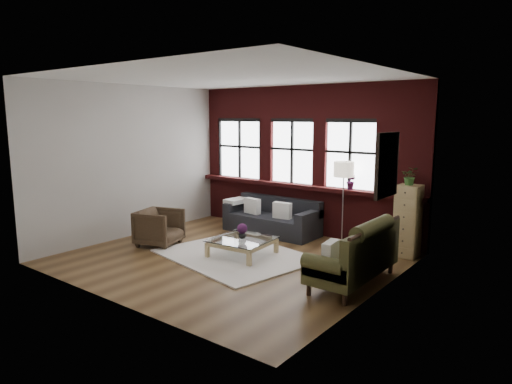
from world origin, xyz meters
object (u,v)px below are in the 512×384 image
Objects in this scene: vase at (242,235)px; coffee_table at (242,248)px; drawer_chest at (408,221)px; floor_lamp at (343,199)px; vintage_settee at (353,252)px; dark_sofa at (271,216)px; armchair at (159,227)px.

coffee_table is at bearing 0.00° from vase.
vase is 0.11× the size of drawer_chest.
vintage_settee is at bearing -58.87° from floor_lamp.
drawer_chest reaches higher than coffee_table.
vintage_settee reaches higher than dark_sofa.
vintage_settee is 1.04× the size of floor_lamp.
vintage_settee is 1.83× the size of coffee_table.
coffee_table is 0.57× the size of floor_lamp.
floor_lamp reaches higher than coffee_table.
dark_sofa is 2.67× the size of armchair.
vintage_settee is 2.33m from floor_lamp.
vintage_settee is 2.38× the size of armchair.
dark_sofa is 1.69m from floor_lamp.
coffee_table is at bearing -118.21° from floor_lamp.
floor_lamp is (-1.19, 1.96, 0.40)m from vintage_settee.
vintage_settee is at bearing -31.80° from dark_sofa.
floor_lamp is at bearing 121.13° from vintage_settee.
drawer_chest is 0.73× the size of floor_lamp.
coffee_table is (-2.22, 0.03, -0.34)m from vintage_settee.
dark_sofa reaches higher than armchair.
floor_lamp is (2.81, 2.36, 0.54)m from armchair.
armchair is 3.71m from floor_lamp.
dark_sofa is 14.19× the size of vase.
coffee_table is 3.06m from drawer_chest.
vase is (1.78, 0.43, 0.05)m from armchair.
drawer_chest is 1.37m from floor_lamp.
vintage_settee is 4.02m from armchair.
coffee_table is at bearing -71.83° from dark_sofa.
drawer_chest is (2.38, 1.86, 0.50)m from coffee_table.
armchair is at bearing -151.20° from drawer_chest.
vase is (0.55, -1.69, 0.03)m from dark_sofa.
vase is at bearing -71.83° from dark_sofa.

